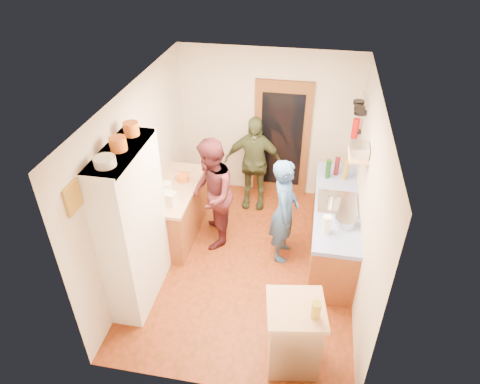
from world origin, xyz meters
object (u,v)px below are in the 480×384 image
(hutch_body, at_px, (134,228))
(person_hob, at_px, (286,212))
(right_counter_base, at_px, (333,228))
(person_left, at_px, (213,193))
(person_back, at_px, (254,163))
(island_base, at_px, (293,336))

(hutch_body, height_order, person_hob, hutch_body)
(hutch_body, relative_size, right_counter_base, 1.00)
(person_left, bearing_deg, right_counter_base, 81.05)
(hutch_body, height_order, person_back, hutch_body)
(person_hob, height_order, person_back, person_back)
(hutch_body, xyz_separation_m, person_hob, (1.81, 1.05, -0.29))
(person_hob, xyz_separation_m, person_back, (-0.65, 1.23, 0.02))
(island_base, distance_m, person_back, 3.16)
(island_base, height_order, person_left, person_left)
(person_left, distance_m, person_back, 1.13)
(person_back, bearing_deg, person_left, -114.94)
(hutch_body, relative_size, island_base, 2.56)
(person_hob, bearing_deg, person_back, 27.99)
(island_base, distance_m, person_hob, 1.83)
(island_base, height_order, person_back, person_back)
(island_base, distance_m, person_left, 2.43)
(hutch_body, bearing_deg, right_counter_base, 27.47)
(right_counter_base, bearing_deg, hutch_body, -152.53)
(right_counter_base, relative_size, person_hob, 1.36)
(hutch_body, xyz_separation_m, right_counter_base, (2.50, 1.30, -0.68))
(island_base, bearing_deg, hutch_body, 160.97)
(hutch_body, height_order, person_left, hutch_body)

